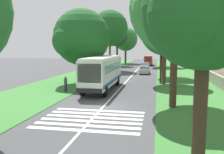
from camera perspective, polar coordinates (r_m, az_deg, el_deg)
ground at (r=19.74m, az=-2.15°, el=-7.06°), size 160.00×160.00×0.00m
grass_verge_left at (r=36.21m, az=-9.60°, el=-0.67°), size 120.00×8.00×0.04m
grass_verge_right at (r=34.24m, az=17.13°, el=-1.33°), size 120.00×8.00×0.04m
centre_line at (r=34.27m, az=3.38°, el=-1.04°), size 110.00×0.16×0.01m
coach_bus at (r=27.40m, az=-2.20°, el=1.45°), size 11.16×2.62×3.73m
zebra_crossing at (r=16.58m, az=-4.77°, el=-9.83°), size 4.95×6.80×0.01m
trailing_car_0 at (r=44.45m, az=7.65°, el=1.61°), size 4.30×1.78×1.43m
trailing_car_1 at (r=54.10m, az=7.74°, el=2.56°), size 4.30×1.78×1.43m
trailing_minibus_0 at (r=65.73m, az=8.54°, el=4.09°), size 6.00×2.14×2.53m
roadside_tree_left_1 at (r=50.21m, az=-0.65°, el=11.20°), size 8.24×7.35×12.26m
roadside_tree_left_2 at (r=62.98m, az=1.15°, el=9.42°), size 6.12×5.28×10.21m
roadside_tree_left_3 at (r=71.87m, az=3.08°, el=8.72°), size 8.30×6.91×10.57m
roadside_tree_left_4 at (r=32.05m, az=-7.30°, el=9.01°), size 8.12×7.28×9.70m
roadside_tree_right_0 at (r=31.97m, az=12.10°, el=10.40°), size 7.16×6.35×10.06m
roadside_tree_right_1 at (r=10.11m, az=20.27°, el=14.21°), size 5.46×4.78×8.63m
roadside_tree_right_2 at (r=40.32m, az=12.00°, el=11.06°), size 7.00×5.84×10.81m
roadside_tree_right_3 at (r=59.99m, az=11.29°, el=8.30°), size 8.92×7.20×10.05m
roadside_tree_right_4 at (r=19.94m, az=14.18°, el=14.93°), size 8.45×7.12×11.34m
utility_pole at (r=32.29m, az=11.46°, el=5.32°), size 0.24×1.40×7.49m
roadside_wall at (r=39.57m, az=21.25°, el=0.65°), size 70.00×0.40×1.41m
pedestrian at (r=26.47m, az=-10.83°, el=-1.57°), size 0.34×0.34×1.69m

